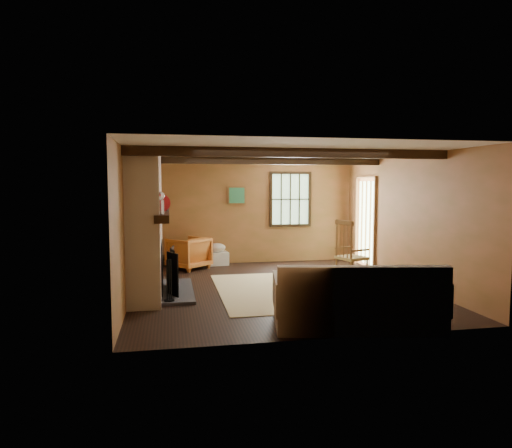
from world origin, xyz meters
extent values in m
plane|color=black|center=(0.00, 0.00, 0.00)|extent=(5.50, 5.50, 0.00)
cube|color=#A45F3A|center=(0.00, 2.75, 1.20)|extent=(5.00, 0.02, 2.40)
cube|color=#A45F3A|center=(0.00, -2.75, 1.20)|extent=(5.00, 0.02, 2.40)
cube|color=#A45F3A|center=(-2.50, 0.00, 1.20)|extent=(0.02, 5.50, 2.40)
cube|color=#A45F3A|center=(2.50, 0.00, 1.20)|extent=(0.02, 5.50, 2.40)
cube|color=silver|center=(0.00, 0.00, 2.40)|extent=(5.00, 5.50, 0.02)
cube|color=black|center=(0.00, -1.20, 2.33)|extent=(5.00, 0.12, 0.14)
cube|color=black|center=(0.00, 1.20, 2.33)|extent=(5.00, 0.12, 0.14)
cube|color=black|center=(1.00, 2.72, 1.50)|extent=(1.02, 0.06, 1.32)
cube|color=#9DC597|center=(1.00, 2.75, 1.50)|extent=(0.90, 0.01, 1.20)
cube|color=black|center=(1.00, 2.73, 1.50)|extent=(0.90, 0.03, 0.02)
cube|color=olive|center=(2.47, 1.70, 1.00)|extent=(0.06, 1.00, 2.06)
cube|color=#9DC597|center=(2.50, 1.70, 1.00)|extent=(0.01, 0.80, 1.85)
cube|color=olive|center=(-0.30, 2.72, 1.60)|extent=(0.42, 0.03, 0.42)
cube|color=#297D6C|center=(-0.30, 2.71, 1.60)|extent=(0.36, 0.01, 0.36)
cube|color=#A1423E|center=(-2.25, 0.00, 1.20)|extent=(0.50, 2.20, 2.40)
cube|color=black|center=(-2.18, 0.00, 0.45)|extent=(0.38, 1.00, 0.85)
cube|color=#3A3A3F|center=(-1.75, 0.00, 0.03)|extent=(0.55, 1.80, 0.05)
cube|color=black|center=(-1.97, 0.00, 1.35)|extent=(0.22, 2.30, 0.12)
cube|color=black|center=(-1.82, -0.42, 0.40)|extent=(0.18, 0.32, 0.71)
cube|color=black|center=(-1.82, -0.06, 0.40)|extent=(0.08, 0.35, 0.71)
cube|color=black|center=(-1.82, 0.30, 0.40)|extent=(0.07, 0.35, 0.71)
cylinder|color=black|center=(-1.88, -0.77, 0.06)|extent=(0.16, 0.16, 0.02)
cylinder|color=black|center=(-1.91, -0.80, 0.38)|extent=(0.01, 0.01, 0.65)
cylinder|color=black|center=(-1.88, -0.77, 0.38)|extent=(0.01, 0.01, 0.65)
cylinder|color=black|center=(-1.85, -0.74, 0.38)|extent=(0.01, 0.01, 0.65)
cylinder|color=white|center=(-1.98, -0.94, 1.52)|extent=(0.10, 0.10, 0.22)
sphere|color=white|center=(-1.98, -0.94, 1.69)|extent=(0.12, 0.12, 0.12)
cylinder|color=#AC1319|center=(-1.98, -0.29, 1.55)|extent=(0.29, 0.10, 0.29)
cube|color=black|center=(-1.98, 0.06, 1.46)|extent=(0.21, 0.16, 0.11)
cylinder|color=black|center=(-1.98, 0.37, 1.46)|extent=(0.08, 0.08, 0.10)
cylinder|color=black|center=(-1.98, 0.61, 1.45)|extent=(0.07, 0.07, 0.09)
cube|color=beige|center=(0.20, -0.20, 0.00)|extent=(2.50, 3.00, 0.01)
cube|color=tan|center=(1.56, 0.26, 0.46)|extent=(0.60, 0.62, 0.05)
cube|color=olive|center=(1.36, 0.19, 1.14)|extent=(0.20, 0.46, 0.08)
cylinder|color=olive|center=(1.82, 0.13, 0.23)|extent=(0.04, 0.04, 0.45)
cylinder|color=olive|center=(1.68, 0.52, 0.23)|extent=(0.04, 0.04, 0.45)
cylinder|color=olive|center=(1.43, 0.00, 0.23)|extent=(0.04, 0.04, 0.45)
cylinder|color=olive|center=(1.30, 0.38, 0.23)|extent=(0.04, 0.04, 0.45)
cylinder|color=olive|center=(1.43, 0.00, 0.82)|extent=(0.04, 0.04, 0.76)
cylinder|color=olive|center=(1.30, 0.38, 0.82)|extent=(0.04, 0.04, 0.76)
cylinder|color=olive|center=(1.40, 0.10, 0.79)|extent=(0.02, 0.02, 0.63)
cylinder|color=olive|center=(1.36, 0.19, 0.79)|extent=(0.02, 0.02, 0.63)
cylinder|color=olive|center=(1.33, 0.29, 0.79)|extent=(0.02, 0.02, 0.63)
cube|color=olive|center=(1.63, 0.05, 0.63)|extent=(0.42, 0.18, 0.03)
cube|color=olive|center=(1.48, 0.47, 0.63)|extent=(0.42, 0.18, 0.03)
cube|color=olive|center=(1.62, 0.07, 0.02)|extent=(0.83, 0.33, 0.03)
cube|color=olive|center=(1.49, 0.45, 0.02)|extent=(0.83, 0.33, 0.03)
cube|color=beige|center=(0.53, -2.35, 0.23)|extent=(2.24, 1.32, 0.46)
cube|color=beige|center=(0.46, -2.74, 0.58)|extent=(2.10, 0.54, 0.58)
cube|color=beige|center=(-0.46, -2.17, 0.44)|extent=(0.32, 0.96, 0.42)
cube|color=beige|center=(1.51, -2.53, 0.44)|extent=(0.32, 0.96, 0.42)
ellipsoid|color=beige|center=(1.07, -2.34, 0.58)|extent=(0.40, 0.20, 0.38)
cylinder|color=brown|center=(-2.16, 2.57, 0.07)|extent=(0.44, 0.13, 0.13)
cylinder|color=brown|center=(-2.01, 2.57, 0.07)|extent=(0.44, 0.13, 0.13)
cylinder|color=brown|center=(-1.87, 2.57, 0.07)|extent=(0.44, 0.13, 0.13)
cylinder|color=brown|center=(-2.16, 2.57, 0.20)|extent=(0.44, 0.13, 0.13)
cylinder|color=brown|center=(-2.01, 2.57, 0.20)|extent=(0.44, 0.13, 0.13)
cylinder|color=brown|center=(-1.87, 2.57, 0.20)|extent=(0.44, 0.13, 0.13)
cube|color=white|center=(-0.80, 2.55, 0.15)|extent=(0.54, 0.43, 0.30)
ellipsoid|color=beige|center=(-0.80, 2.55, 0.40)|extent=(0.47, 0.41, 0.20)
imported|color=#BF6026|center=(-1.46, 2.18, 0.35)|extent=(1.07, 1.08, 0.70)
camera|label=1|loc=(-1.86, -7.86, 1.86)|focal=32.00mm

